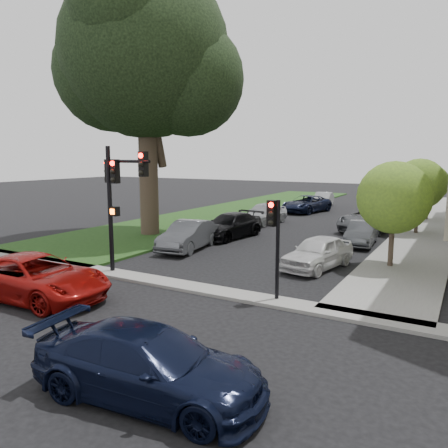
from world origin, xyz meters
The scene contains 20 objects.
ground centered at (0.00, 0.00, 0.00)m, with size 140.00×140.00×0.00m, color black.
grass_strip centered at (-9.00, 24.00, 0.06)m, with size 8.00×44.00×0.12m, color black.
sidewalk_right centered at (6.75, 24.00, 0.06)m, with size 3.50×44.00×0.12m, color slate.
sidewalk_cross centered at (0.00, 2.00, 0.06)m, with size 60.00×1.00×0.12m, color slate.
eucalyptus centered at (-8.20, 9.97, 10.81)m, with size 11.17×10.14×15.83m.
small_tree_a centered at (6.20, 8.82, 3.10)m, with size 3.11×3.11×4.67m.
small_tree_b centered at (6.20, 18.45, 3.15)m, with size 3.16×3.16×4.74m.
small_tree_c centered at (6.20, 25.37, 2.86)m, with size 2.86×2.86×4.29m.
traffic_signal_main centered at (-3.39, 2.23, 3.63)m, with size 2.58×0.67×5.27m.
traffic_signal_secondary centered at (3.52, 2.19, 2.41)m, with size 0.46×0.37×3.45m.
car_cross_near centered at (-3.66, -1.61, 0.76)m, with size 2.54×5.50×1.53m, color maroon.
car_cross_far centered at (3.70, -4.56, 0.72)m, with size 2.01×4.96×1.44m, color black.
car_parked_0 centered at (3.45, 7.19, 0.72)m, with size 1.69×4.21×1.43m, color silver.
car_parked_1 centered at (3.96, 13.40, 0.65)m, with size 1.38×3.94×1.30m, color #3F4247.
car_parked_2 centered at (3.40, 18.36, 0.80)m, with size 2.66×5.77×1.60m, color #3F4247.
car_parked_5 centered at (-3.66, 7.65, 0.75)m, with size 1.59×4.57×1.51m, color #3F4247.
car_parked_6 centered at (-3.41, 11.67, 0.74)m, with size 2.07×5.08×1.48m, color black.
car_parked_7 centered at (-3.92, 17.73, 0.78)m, with size 1.85×4.61×1.57m, color #999BA0.
car_parked_8 centered at (-3.45, 25.58, 0.74)m, with size 2.46×5.34×1.48m, color black.
car_parked_9 centered at (-3.50, 30.70, 0.69)m, with size 1.47×4.21×1.39m, color #999BA0.
Camera 1 is at (9.09, -10.95, 4.84)m, focal length 35.00 mm.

